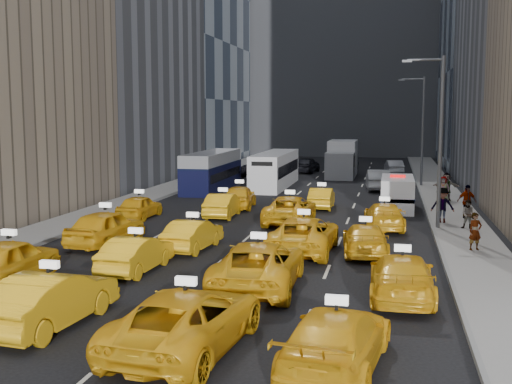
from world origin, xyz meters
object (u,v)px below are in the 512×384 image
(taxi_3, at_px, (336,339))
(nypd_van, at_px, (397,194))
(taxi_1, at_px, (51,299))
(double_decker, at_px, (212,171))
(box_truck, at_px, (342,159))
(taxi_2, at_px, (187,320))
(pedestrian_0, at_px, (475,231))
(city_bus, at_px, (275,170))

(taxi_3, height_order, nypd_van, nypd_van)
(taxi_1, height_order, taxi_3, taxi_1)
(double_decker, bearing_deg, box_truck, 47.68)
(taxi_2, distance_m, pedestrian_0, 16.16)
(taxi_1, relative_size, city_bus, 0.44)
(city_bus, bearing_deg, taxi_1, -94.95)
(box_truck, bearing_deg, taxi_3, -89.09)
(double_decker, distance_m, city_bus, 5.41)
(taxi_2, relative_size, box_truck, 0.76)
(taxi_2, height_order, nypd_van, nypd_van)
(taxi_1, bearing_deg, nypd_van, -106.24)
(nypd_van, height_order, city_bus, city_bus)
(double_decker, xyz_separation_m, pedestrian_0, (17.60, -20.06, -0.49))
(pedestrian_0, bearing_deg, double_decker, 107.13)
(city_bus, bearing_deg, nypd_van, -52.44)
(box_truck, bearing_deg, pedestrian_0, -78.99)
(box_truck, bearing_deg, taxi_1, -99.48)
(pedestrian_0, bearing_deg, taxi_3, -133.18)
(double_decker, bearing_deg, taxi_2, -80.56)
(taxi_3, bearing_deg, taxi_2, 0.38)
(taxi_3, distance_m, double_decker, 36.43)
(nypd_van, relative_size, pedestrian_0, 3.17)
(taxi_3, bearing_deg, taxi_1, -2.21)
(taxi_2, distance_m, city_bus, 36.79)
(taxi_1, relative_size, pedestrian_0, 2.96)
(nypd_van, xyz_separation_m, double_decker, (-14.36, 7.86, 0.46))
(taxi_2, relative_size, taxi_3, 1.13)
(taxi_3, distance_m, nypd_van, 26.31)
(double_decker, relative_size, pedestrian_0, 6.27)
(taxi_2, bearing_deg, double_decker, -69.28)
(taxi_3, distance_m, box_truck, 46.62)
(city_bus, relative_size, box_truck, 1.46)
(city_bus, height_order, pedestrian_0, city_bus)
(taxi_1, bearing_deg, pedestrian_0, -130.64)
(taxi_2, xyz_separation_m, city_bus, (-4.28, 36.53, 0.60))
(nypd_van, distance_m, box_truck, 20.85)
(taxi_2, bearing_deg, taxi_3, 178.86)
(nypd_van, bearing_deg, taxi_3, -91.59)
(taxi_2, relative_size, double_decker, 0.56)
(taxi_3, xyz_separation_m, city_bus, (-8.19, 37.03, 0.65))
(taxi_1, relative_size, double_decker, 0.47)
(double_decker, distance_m, box_truck, 15.49)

